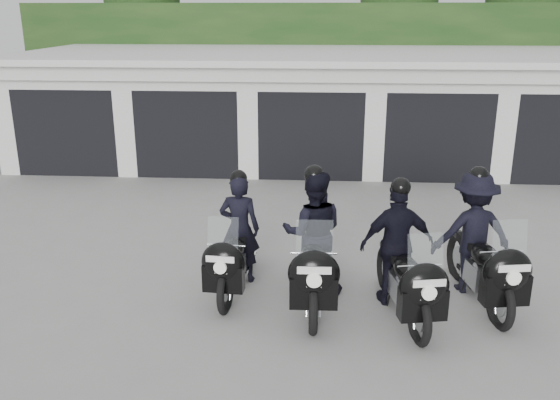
# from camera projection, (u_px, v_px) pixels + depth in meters

# --- Properties ---
(ground) EXTENTS (80.00, 80.00, 0.00)m
(ground) POSITION_uv_depth(u_px,v_px,m) (304.00, 271.00, 9.71)
(ground) COLOR gray
(ground) RESTS_ON ground
(garage_block) EXTENTS (16.40, 6.80, 2.96)m
(garage_block) POSITION_uv_depth(u_px,v_px,m) (313.00, 107.00, 16.93)
(garage_block) COLOR silver
(garage_block) RESTS_ON ground
(background_vegetation) EXTENTS (20.00, 3.90, 5.80)m
(background_vegetation) POSITION_uv_depth(u_px,v_px,m) (326.00, 48.00, 21.10)
(background_vegetation) COLOR black
(background_vegetation) RESTS_ON ground
(police_bike_a) EXTENTS (0.74, 2.13, 1.85)m
(police_bike_a) POSITION_uv_depth(u_px,v_px,m) (236.00, 243.00, 8.91)
(police_bike_a) COLOR black
(police_bike_a) RESTS_ON ground
(police_bike_b) EXTENTS (0.94, 2.35, 2.04)m
(police_bike_b) POSITION_uv_depth(u_px,v_px,m) (313.00, 244.00, 8.56)
(police_bike_b) COLOR black
(police_bike_b) RESTS_ON ground
(police_bike_c) EXTENTS (1.15, 2.23, 1.95)m
(police_bike_c) POSITION_uv_depth(u_px,v_px,m) (401.00, 255.00, 8.25)
(police_bike_c) COLOR black
(police_bike_c) RESTS_ON ground
(police_bike_d) EXTENTS (1.28, 2.29, 2.00)m
(police_bike_d) POSITION_uv_depth(u_px,v_px,m) (477.00, 242.00, 8.65)
(police_bike_d) COLOR black
(police_bike_d) RESTS_ON ground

